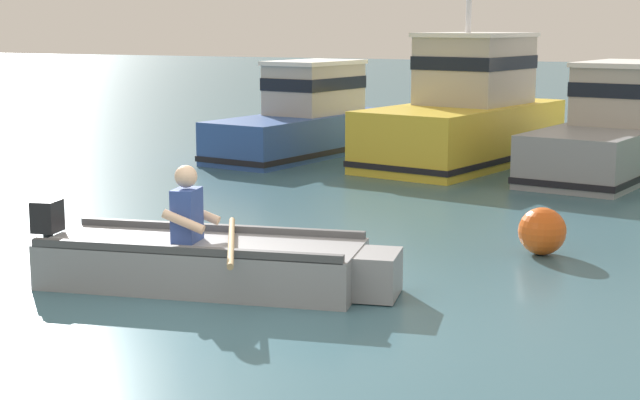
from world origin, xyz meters
TOP-DOWN VIEW (x-y plane):
  - ground_plane at (0.00, 0.00)m, footprint 120.00×120.00m
  - rowboat_with_person at (-0.65, 0.97)m, footprint 3.72×1.80m
  - moored_boat_blue at (-3.88, 10.12)m, footprint 2.30×4.75m
  - moored_boat_yellow at (-0.73, 10.27)m, footprint 2.95×5.00m
  - moored_boat_grey at (1.97, 10.22)m, footprint 2.52×5.29m
  - mooring_buoy at (2.04, 3.63)m, footprint 0.53×0.53m

SIDE VIEW (x-z plane):
  - ground_plane at x=0.00m, z-range 0.00..0.00m
  - rowboat_with_person at x=-0.65m, z-range -0.34..0.85m
  - mooring_buoy at x=2.04m, z-range 0.00..0.53m
  - moored_boat_blue at x=-3.88m, z-range -0.24..1.59m
  - moored_boat_grey at x=1.97m, z-range -0.25..1.65m
  - moored_boat_yellow at x=-0.73m, z-range -1.01..2.77m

